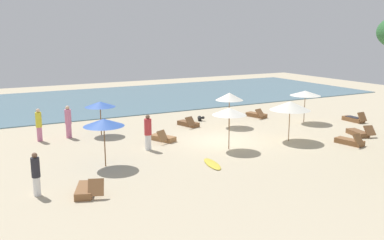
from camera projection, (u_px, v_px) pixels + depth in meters
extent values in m
plane|color=#BCAD8E|center=(220.00, 141.00, 23.59)|extent=(60.00, 60.00, 0.00)
cube|color=slate|center=(121.00, 99.00, 38.25)|extent=(48.00, 16.00, 0.06)
cylinder|color=brown|center=(105.00, 143.00, 18.94)|extent=(0.05, 0.05, 2.15)
cone|color=#3359B2|center=(104.00, 122.00, 18.74)|extent=(1.83, 1.83, 0.34)
cylinder|color=brown|center=(229.00, 129.00, 21.69)|extent=(0.05, 0.05, 2.15)
cone|color=silver|center=(229.00, 111.00, 21.50)|extent=(1.76, 1.76, 0.38)
cylinder|color=brown|center=(229.00, 110.00, 27.03)|extent=(0.05, 0.05, 2.14)
cone|color=silver|center=(229.00, 96.00, 26.85)|extent=(1.77, 1.77, 0.48)
cylinder|color=olive|center=(289.00, 122.00, 23.45)|extent=(0.05, 0.05, 2.19)
cone|color=silver|center=(290.00, 106.00, 23.26)|extent=(2.24, 2.24, 0.49)
cylinder|color=brown|center=(305.00, 107.00, 28.24)|extent=(0.04, 0.04, 2.10)
cone|color=silver|center=(305.00, 93.00, 28.05)|extent=(2.01, 2.01, 0.32)
cylinder|color=brown|center=(101.00, 119.00, 24.80)|extent=(0.06, 0.06, 1.95)
cone|color=#3359B2|center=(100.00, 104.00, 24.62)|extent=(1.78, 1.78, 0.32)
cube|color=brown|center=(353.00, 119.00, 28.72)|extent=(0.62, 1.51, 0.28)
cube|color=brown|center=(362.00, 117.00, 28.06)|extent=(0.58, 0.40, 0.59)
cube|color=#26262D|center=(353.00, 117.00, 28.69)|extent=(0.53, 1.06, 0.03)
cube|color=brown|center=(358.00, 133.00, 24.84)|extent=(0.96, 1.60, 0.28)
cube|color=brown|center=(370.00, 130.00, 24.28)|extent=(0.68, 0.62, 0.52)
cube|color=brown|center=(349.00, 142.00, 22.87)|extent=(0.89, 1.59, 0.28)
cube|color=brown|center=(358.00, 140.00, 22.15)|extent=(0.64, 0.52, 0.58)
cube|color=brown|center=(85.00, 190.00, 15.86)|extent=(1.10, 1.62, 0.28)
cube|color=brown|center=(96.00, 187.00, 15.35)|extent=(0.68, 0.60, 0.57)
cube|color=brown|center=(188.00, 124.00, 27.35)|extent=(1.01, 1.61, 0.28)
cube|color=brown|center=(190.00, 122.00, 26.62)|extent=(0.67, 0.57, 0.57)
cube|color=brown|center=(256.00, 115.00, 30.22)|extent=(1.01, 1.61, 0.28)
cube|color=brown|center=(260.00, 113.00, 29.50)|extent=(0.68, 0.62, 0.54)
cube|color=olive|center=(163.00, 138.00, 23.64)|extent=(1.19, 1.61, 0.28)
cube|color=olive|center=(162.00, 136.00, 22.89)|extent=(0.68, 0.59, 0.60)
cylinder|color=#D17299|center=(69.00, 131.00, 24.24)|extent=(0.39, 0.39, 0.81)
cylinder|color=#D17299|center=(68.00, 117.00, 24.07)|extent=(0.46, 0.46, 0.85)
sphere|color=beige|center=(67.00, 108.00, 23.96)|extent=(0.23, 0.23, 0.23)
cylinder|color=white|center=(148.00, 142.00, 21.73)|extent=(0.43, 0.43, 0.80)
cylinder|color=#BF3338|center=(148.00, 127.00, 21.56)|extent=(0.50, 0.50, 0.83)
sphere|color=brown|center=(148.00, 117.00, 21.46)|extent=(0.23, 0.23, 0.23)
cylinder|color=white|center=(37.00, 186.00, 15.67)|extent=(0.36, 0.36, 0.72)
cylinder|color=#26262D|center=(35.00, 167.00, 15.52)|extent=(0.43, 0.43, 0.75)
sphere|color=brown|center=(34.00, 155.00, 15.42)|extent=(0.20, 0.20, 0.20)
cylinder|color=#D17299|center=(40.00, 134.00, 23.48)|extent=(0.40, 0.40, 0.80)
cylinder|color=yellow|center=(39.00, 120.00, 23.31)|extent=(0.47, 0.47, 0.83)
sphere|color=beige|center=(38.00, 111.00, 23.21)|extent=(0.23, 0.23, 0.23)
cube|color=black|center=(200.00, 120.00, 29.01)|extent=(0.36, 0.45, 0.04)
ellipsoid|color=black|center=(200.00, 118.00, 28.97)|extent=(0.55, 0.72, 0.30)
sphere|color=black|center=(203.00, 118.00, 28.79)|extent=(0.21, 0.21, 0.21)
ellipsoid|color=gold|center=(212.00, 164.00, 19.38)|extent=(0.90, 1.89, 0.07)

